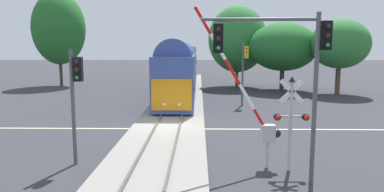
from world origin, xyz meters
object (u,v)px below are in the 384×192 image
maple_right_background (340,44)px  pine_left_background (59,28)px  commuter_train (184,64)px  traffic_signal_near_right (285,56)px  traffic_signal_far_side (244,64)px  crossing_gate_near (259,118)px  oak_far_right (283,47)px  traffic_signal_median (76,88)px  elm_centre_background (238,39)px  crossing_signal_mast (291,114)px

maple_right_background → pine_left_background: (-31.61, 7.40, 1.93)m
commuter_train → maple_right_background: size_ratio=5.53×
traffic_signal_near_right → traffic_signal_far_side: traffic_signal_near_right is taller
crossing_gate_near → oak_far_right: size_ratio=0.86×
crossing_gate_near → traffic_signal_near_right: crossing_gate_near is taller
crossing_gate_near → pine_left_background: (-19.71, 30.28, 5.02)m
traffic_signal_median → oak_far_right: 29.53m
elm_centre_background → traffic_signal_median: bearing=-108.4°
crossing_gate_near → elm_centre_background: 29.89m
commuter_train → pine_left_background: size_ratio=3.70×
oak_far_right → traffic_signal_median: bearing=-119.2°
commuter_train → traffic_signal_median: size_ratio=8.87×
commuter_train → elm_centre_background: (6.50, -0.03, 3.01)m
traffic_signal_median → oak_far_right: (14.39, 25.73, 1.65)m
traffic_signal_far_side → pine_left_background: pine_left_background is taller
crossing_gate_near → oak_far_right: (6.89, 26.02, 2.79)m
crossing_signal_mast → traffic_signal_median: 8.75m
oak_far_right → maple_right_background: size_ratio=0.98×
commuter_train → pine_left_background: pine_left_background is taller
traffic_signal_near_right → elm_centre_background: (1.67, 31.25, 1.18)m
crossing_signal_mast → maple_right_background: bearing=65.2°
commuter_train → oak_far_right: oak_far_right is taller
maple_right_background → pine_left_background: 32.52m
crossing_gate_near → traffic_signal_far_side: bearing=85.1°
traffic_signal_median → oak_far_right: oak_far_right is taller
traffic_signal_near_right → crossing_signal_mast: bearing=64.4°
crossing_gate_near → traffic_signal_far_side: (1.33, 15.49, 1.43)m
crossing_signal_mast → oak_far_right: (5.71, 26.39, 2.57)m
crossing_signal_mast → traffic_signal_near_right: bearing=-115.6°
traffic_signal_far_side → elm_centre_background: size_ratio=0.54×
oak_far_right → maple_right_background: 5.93m
crossing_signal_mast → traffic_signal_near_right: traffic_signal_near_right is taller
oak_far_right → maple_right_background: bearing=-32.0°
elm_centre_background → oak_far_right: bearing=-37.3°
traffic_signal_far_side → maple_right_background: bearing=34.9°
commuter_train → traffic_signal_far_side: size_ratio=8.12×
crossing_gate_near → traffic_signal_near_right: size_ratio=1.06×
traffic_signal_near_right → oak_far_right: (6.34, 27.70, 0.28)m
traffic_signal_far_side → oak_far_right: size_ratio=0.70×
traffic_signal_near_right → maple_right_background: 27.07m
traffic_signal_near_right → oak_far_right: oak_far_right is taller
crossing_signal_mast → commuter_train: bearing=100.3°
pine_left_background → elm_centre_background: pine_left_background is taller
traffic_signal_far_side → pine_left_background: 25.96m
oak_far_right → elm_centre_background: bearing=142.7°
maple_right_background → crossing_gate_near: bearing=-117.5°
maple_right_background → elm_centre_background: (-9.69, 6.69, 0.60)m
crossing_gate_near → maple_right_background: bearing=62.5°
maple_right_background → traffic_signal_median: bearing=-130.7°
crossing_signal_mast → traffic_signal_median: size_ratio=0.79×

